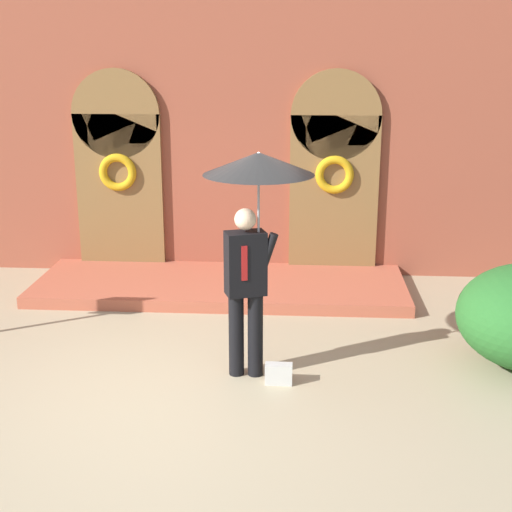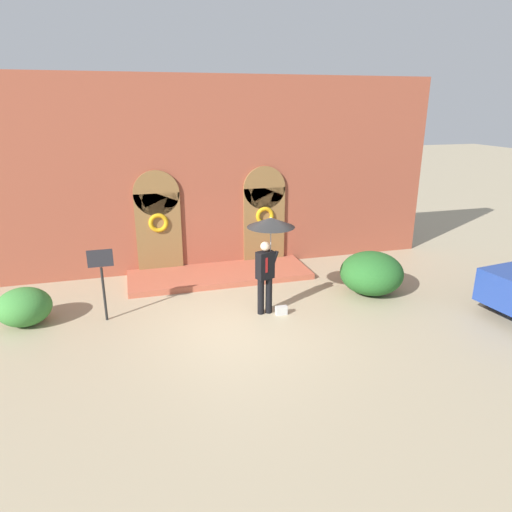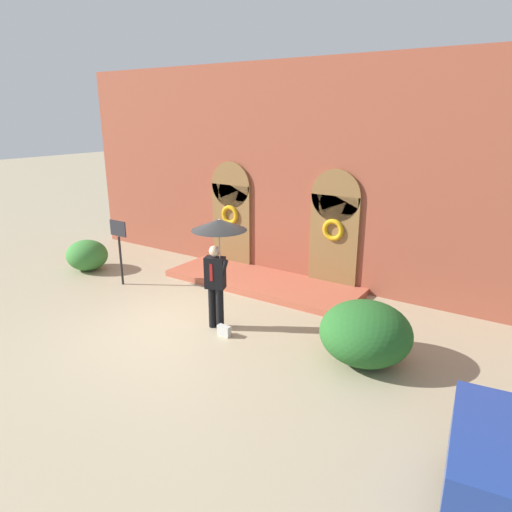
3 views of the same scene
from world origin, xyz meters
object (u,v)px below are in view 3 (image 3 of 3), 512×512
object	(u,v)px
person_with_umbrella	(218,241)
handbag	(224,331)
shrub_left	(87,255)
shrub_right	(365,333)
sign_post	(119,242)

from	to	relation	value
person_with_umbrella	handbag	world-z (taller)	person_with_umbrella
shrub_left	shrub_right	bearing A→B (deg)	-3.27
shrub_left	shrub_right	world-z (taller)	shrub_right
handbag	shrub_right	size ratio (longest dim) A/B	0.17
handbag	sign_post	size ratio (longest dim) A/B	0.16
handbag	shrub_left	bearing A→B (deg)	169.79
sign_post	shrub_right	size ratio (longest dim) A/B	1.04
handbag	shrub_right	distance (m)	2.83
person_with_umbrella	shrub_left	xyz separation A→B (m)	(-5.53, 0.91, -1.48)
handbag	shrub_right	bearing A→B (deg)	13.62
handbag	shrub_left	size ratio (longest dim) A/B	0.23
shrub_left	handbag	bearing A→B (deg)	-10.87
sign_post	shrub_left	bearing A→B (deg)	171.73
shrub_right	person_with_umbrella	bearing A→B (deg)	-171.86
sign_post	shrub_left	distance (m)	1.93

